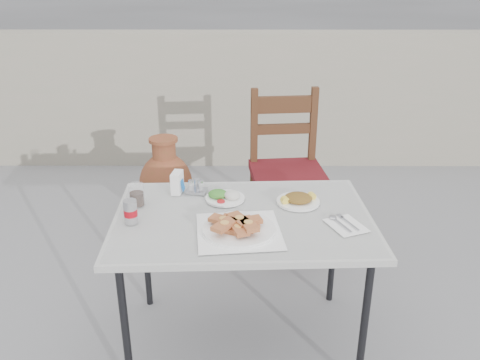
{
  "coord_description": "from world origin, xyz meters",
  "views": [
    {
      "loc": [
        -0.13,
        -2.03,
        1.75
      ],
      "look_at": [
        -0.13,
        0.06,
        0.86
      ],
      "focal_mm": 38.0,
      "sensor_mm": 36.0,
      "label": 1
    }
  ],
  "objects_px": {
    "napkin_holder": "(177,182)",
    "chair": "(287,169)",
    "cafe_table": "(243,225)",
    "salad_chopped_plate": "(298,199)",
    "salad_rice_plate": "(225,196)",
    "soda_can": "(131,212)",
    "terracotta_urn": "(166,186)",
    "condiment_caddy": "(196,188)",
    "cola_glass": "(137,196)",
    "pide_plate": "(239,225)"
  },
  "relations": [
    {
      "from": "terracotta_urn",
      "to": "chair",
      "type": "bearing_deg",
      "value": -15.73
    },
    {
      "from": "salad_rice_plate",
      "to": "salad_chopped_plate",
      "type": "distance_m",
      "value": 0.35
    },
    {
      "from": "cafe_table",
      "to": "soda_can",
      "type": "relative_size",
      "value": 11.13
    },
    {
      "from": "cola_glass",
      "to": "terracotta_urn",
      "type": "distance_m",
      "value": 1.19
    },
    {
      "from": "salad_rice_plate",
      "to": "condiment_caddy",
      "type": "distance_m",
      "value": 0.16
    },
    {
      "from": "condiment_caddy",
      "to": "soda_can",
      "type": "bearing_deg",
      "value": -128.96
    },
    {
      "from": "soda_can",
      "to": "condiment_caddy",
      "type": "xyz_separation_m",
      "value": [
        0.26,
        0.32,
        -0.03
      ]
    },
    {
      "from": "salad_chopped_plate",
      "to": "terracotta_urn",
      "type": "distance_m",
      "value": 1.4
    },
    {
      "from": "salad_chopped_plate",
      "to": "cola_glass",
      "type": "xyz_separation_m",
      "value": [
        -0.76,
        -0.03,
        0.03
      ]
    },
    {
      "from": "condiment_caddy",
      "to": "chair",
      "type": "distance_m",
      "value": 0.91
    },
    {
      "from": "soda_can",
      "to": "cola_glass",
      "type": "distance_m",
      "value": 0.18
    },
    {
      "from": "cafe_table",
      "to": "salad_chopped_plate",
      "type": "relative_size",
      "value": 5.79
    },
    {
      "from": "salad_rice_plate",
      "to": "condiment_caddy",
      "type": "relative_size",
      "value": 1.72
    },
    {
      "from": "pide_plate",
      "to": "salad_rice_plate",
      "type": "bearing_deg",
      "value": 102.58
    },
    {
      "from": "salad_chopped_plate",
      "to": "terracotta_urn",
      "type": "xyz_separation_m",
      "value": [
        -0.8,
        1.08,
        -0.41
      ]
    },
    {
      "from": "cafe_table",
      "to": "terracotta_urn",
      "type": "height_order",
      "value": "cafe_table"
    },
    {
      "from": "soda_can",
      "to": "napkin_holder",
      "type": "relative_size",
      "value": 1.0
    },
    {
      "from": "pide_plate",
      "to": "napkin_holder",
      "type": "xyz_separation_m",
      "value": [
        -0.3,
        0.39,
        0.02
      ]
    },
    {
      "from": "cafe_table",
      "to": "salad_rice_plate",
      "type": "distance_m",
      "value": 0.2
    },
    {
      "from": "salad_chopped_plate",
      "to": "condiment_caddy",
      "type": "xyz_separation_m",
      "value": [
        -0.49,
        0.12,
        0.01
      ]
    },
    {
      "from": "salad_rice_plate",
      "to": "cafe_table",
      "type": "bearing_deg",
      "value": -62.62
    },
    {
      "from": "salad_rice_plate",
      "to": "condiment_caddy",
      "type": "height_order",
      "value": "condiment_caddy"
    },
    {
      "from": "salad_chopped_plate",
      "to": "terracotta_urn",
      "type": "height_order",
      "value": "salad_chopped_plate"
    },
    {
      "from": "cafe_table",
      "to": "napkin_holder",
      "type": "distance_m",
      "value": 0.42
    },
    {
      "from": "pide_plate",
      "to": "chair",
      "type": "relative_size",
      "value": 0.38
    },
    {
      "from": "soda_can",
      "to": "cafe_table",
      "type": "bearing_deg",
      "value": 8.05
    },
    {
      "from": "soda_can",
      "to": "salad_rice_plate",
      "type": "bearing_deg",
      "value": 30.73
    },
    {
      "from": "salad_chopped_plate",
      "to": "napkin_holder",
      "type": "xyz_separation_m",
      "value": [
        -0.58,
        0.12,
        0.04
      ]
    },
    {
      "from": "pide_plate",
      "to": "cola_glass",
      "type": "height_order",
      "value": "cola_glass"
    },
    {
      "from": "salad_chopped_plate",
      "to": "soda_can",
      "type": "height_order",
      "value": "soda_can"
    },
    {
      "from": "cola_glass",
      "to": "soda_can",
      "type": "bearing_deg",
      "value": -87.69
    },
    {
      "from": "cafe_table",
      "to": "napkin_holder",
      "type": "xyz_separation_m",
      "value": [
        -0.32,
        0.25,
        0.1
      ]
    },
    {
      "from": "cola_glass",
      "to": "chair",
      "type": "xyz_separation_m",
      "value": [
        0.78,
        0.87,
        -0.22
      ]
    },
    {
      "from": "soda_can",
      "to": "salad_chopped_plate",
      "type": "bearing_deg",
      "value": 15.07
    },
    {
      "from": "salad_chopped_plate",
      "to": "napkin_holder",
      "type": "relative_size",
      "value": 1.92
    },
    {
      "from": "salad_chopped_plate",
      "to": "chair",
      "type": "xyz_separation_m",
      "value": [
        0.02,
        0.85,
        -0.19
      ]
    },
    {
      "from": "cafe_table",
      "to": "condiment_caddy",
      "type": "distance_m",
      "value": 0.35
    },
    {
      "from": "salad_chopped_plate",
      "to": "terracotta_urn",
      "type": "bearing_deg",
      "value": 126.49
    },
    {
      "from": "napkin_holder",
      "to": "salad_rice_plate",
      "type": "bearing_deg",
      "value": -10.25
    },
    {
      "from": "soda_can",
      "to": "chair",
      "type": "relative_size",
      "value": 0.1
    },
    {
      "from": "napkin_holder",
      "to": "chair",
      "type": "distance_m",
      "value": 0.98
    },
    {
      "from": "salad_chopped_plate",
      "to": "terracotta_urn",
      "type": "relative_size",
      "value": 0.31
    },
    {
      "from": "salad_rice_plate",
      "to": "cola_glass",
      "type": "height_order",
      "value": "cola_glass"
    },
    {
      "from": "salad_rice_plate",
      "to": "soda_can",
      "type": "height_order",
      "value": "soda_can"
    },
    {
      "from": "napkin_holder",
      "to": "chair",
      "type": "relative_size",
      "value": 0.1
    },
    {
      "from": "soda_can",
      "to": "chair",
      "type": "xyz_separation_m",
      "value": [
        0.77,
        1.05,
        -0.23
      ]
    },
    {
      "from": "condiment_caddy",
      "to": "chair",
      "type": "xyz_separation_m",
      "value": [
        0.51,
        0.73,
        -0.2
      ]
    },
    {
      "from": "napkin_holder",
      "to": "condiment_caddy",
      "type": "xyz_separation_m",
      "value": [
        0.09,
        0.0,
        -0.03
      ]
    },
    {
      "from": "salad_rice_plate",
      "to": "soda_can",
      "type": "distance_m",
      "value": 0.47
    },
    {
      "from": "cafe_table",
      "to": "soda_can",
      "type": "xyz_separation_m",
      "value": [
        -0.49,
        -0.07,
        0.1
      ]
    }
  ]
}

